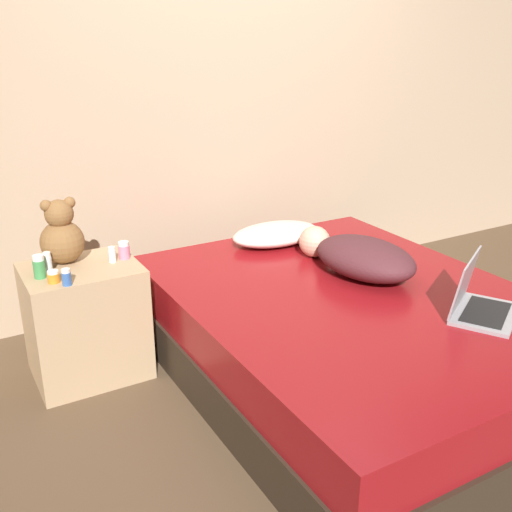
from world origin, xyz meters
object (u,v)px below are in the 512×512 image
person_lying (359,256)px  laptop (478,302)px  bottle_white (112,255)px  bottle_pink (124,250)px  bottle_clear (48,263)px  bottle_green (39,267)px  bottle_blue (66,277)px  bottle_orange (53,277)px  pillow (276,234)px  teddy_bear (62,235)px

person_lying → laptop: 0.65m
bottle_white → bottle_pink: bearing=16.8°
bottle_clear → bottle_green: bottle_green is taller
laptop → bottle_pink: bearing=107.3°
bottle_blue → laptop: bearing=-30.9°
laptop → bottle_white: (-1.30, 1.10, 0.10)m
bottle_white → bottle_blue: bottle_white is taller
bottle_orange → bottle_blue: 0.08m
bottle_orange → pillow: bearing=10.8°
pillow → bottle_clear: size_ratio=5.47×
person_lying → bottle_clear: 1.52m
person_lying → bottle_blue: 1.44m
bottle_green → bottle_blue: (0.08, -0.15, -0.02)m
bottle_pink → pillow: bearing=7.1°
bottle_clear → bottle_orange: (-0.01, -0.13, -0.02)m
teddy_bear → bottle_orange: teddy_bear is taller
person_lying → bottle_white: size_ratio=9.62×
bottle_white → bottle_clear: bearing=176.6°
person_lying → teddy_bear: 1.48m
person_lying → bottle_white: (-1.14, 0.47, 0.07)m
person_lying → bottle_green: 1.55m
bottle_white → person_lying: bearing=-22.4°
pillow → bottle_white: 1.03m
person_lying → laptop: (0.15, -0.63, -0.04)m
laptop → bottle_clear: size_ratio=4.34×
person_lying → bottle_orange: (-1.45, 0.36, 0.06)m
person_lying → bottle_green: size_ratio=6.97×
bottle_orange → bottle_green: bearing=115.5°
teddy_bear → bottle_green: (-0.14, -0.14, -0.09)m
pillow → bottle_green: 1.38m
bottle_green → bottle_blue: size_ratio=1.41×
bottle_clear → bottle_green: bearing=-135.6°
bottle_green → bottle_pink: bearing=6.6°
bottle_blue → teddy_bear: bearing=78.9°
teddy_bear → bottle_white: 0.25m
teddy_bear → bottle_orange: bearing=-113.9°
pillow → bottle_pink: (-0.95, -0.12, 0.11)m
teddy_bear → bottle_green: teddy_bear is taller
person_lying → bottle_pink: 1.19m
bottle_orange → bottle_green: 0.10m
bottle_orange → bottle_white: bottle_white is taller
teddy_bear → bottle_pink: teddy_bear is taller
pillow → bottle_blue: bearing=-166.2°
bottle_clear → bottle_blue: bottle_clear is taller
person_lying → bottle_clear: size_ratio=7.55×
bottle_orange → bottle_white: 0.32m
bottle_clear → person_lying: bearing=-18.7°
person_lying → laptop: laptop is taller
laptop → bottle_white: laptop is taller
bottle_clear → bottle_blue: (0.04, -0.19, -0.01)m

